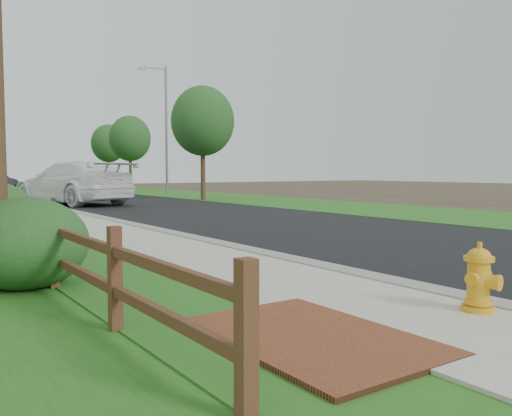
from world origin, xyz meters
TOP-DOWN VIEW (x-y plane):
  - ground at (0.00, 0.00)m, footprint 120.00×120.00m
  - road at (4.60, 35.00)m, footprint 8.00×90.00m
  - verge_far at (11.50, 35.00)m, footprint 6.00×90.00m
  - brick_patch at (-2.20, -1.00)m, footprint 1.60×2.40m
  - ranch_fence at (-3.60, 6.40)m, footprint 0.12×16.92m
  - fire_hydrant at (-0.10, -1.37)m, footprint 0.51×0.41m
  - white_suv at (2.00, 21.67)m, footprint 4.74×7.59m
  - dark_car_mid at (5.02, 34.90)m, footprint 2.99×5.06m
  - streetlight at (10.71, 30.04)m, footprint 2.04×0.43m
  - shrub_a at (-3.90, 3.11)m, footprint 2.27×2.27m
  - tree_near_right at (9.00, 21.40)m, footprint 3.48×3.48m
  - tree_mid_right at (10.97, 37.06)m, footprint 3.33×3.33m
  - tree_far_right at (11.85, 44.62)m, footprint 3.21×3.21m

SIDE VIEW (x-z plane):
  - ground at x=0.00m, z-range 0.00..0.00m
  - road at x=4.60m, z-range 0.00..0.02m
  - verge_far at x=11.50m, z-range 0.00..0.04m
  - brick_patch at x=-2.20m, z-range 0.00..0.11m
  - fire_hydrant at x=-0.10m, z-range 0.07..0.84m
  - ranch_fence at x=-3.60m, z-range 0.07..1.17m
  - shrub_a at x=-3.90m, z-range 0.00..1.29m
  - dark_car_mid at x=5.02m, z-range 0.02..1.64m
  - white_suv at x=2.00m, z-range 0.02..2.07m
  - tree_far_right at x=11.85m, z-range 1.18..7.09m
  - tree_mid_right at x=10.97m, z-range 1.17..7.22m
  - tree_near_right at x=9.00m, z-range 1.20..7.46m
  - streetlight at x=10.71m, z-range 0.59..9.43m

